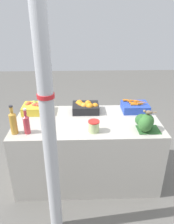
{
  "coord_description": "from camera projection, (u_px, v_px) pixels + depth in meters",
  "views": [
    {
      "loc": [
        -0.07,
        -2.13,
        1.9
      ],
      "look_at": [
        0.0,
        0.0,
        0.87
      ],
      "focal_mm": 35.0,
      "sensor_mm": 36.0,
      "label": 1
    }
  ],
  "objects": [
    {
      "name": "ground_plane",
      "position": [
        87.0,
        175.0,
        2.74
      ],
      "size": [
        10.0,
        10.0,
        0.0
      ],
      "primitive_type": "plane",
      "color": "#605E59"
    },
    {
      "name": "market_table",
      "position": [
        87.0,
        149.0,
        2.57
      ],
      "size": [
        1.59,
        0.79,
        0.77
      ],
      "primitive_type": "cube",
      "color": "#B7B2A8",
      "rests_on": "ground_plane"
    },
    {
      "name": "support_pole",
      "position": [
        47.0,
        106.0,
        1.53
      ],
      "size": [
        0.12,
        0.12,
        2.54
      ],
      "color": "#B7BABF",
      "rests_on": "ground_plane"
    },
    {
      "name": "apple_crate",
      "position": [
        36.0,
        107.0,
        2.57
      ],
      "size": [
        0.31,
        0.25,
        0.13
      ],
      "color": "gold",
      "rests_on": "market_table"
    },
    {
      "name": "orange_crate",
      "position": [
        85.0,
        107.0,
        2.58
      ],
      "size": [
        0.31,
        0.25,
        0.13
      ],
      "color": "black",
      "rests_on": "market_table"
    },
    {
      "name": "carrot_crate",
      "position": [
        135.0,
        107.0,
        2.6
      ],
      "size": [
        0.31,
        0.25,
        0.13
      ],
      "color": "#2847B7",
      "rests_on": "market_table"
    },
    {
      "name": "broccoli_pile",
      "position": [
        145.0,
        123.0,
        2.17
      ],
      "size": [
        0.24,
        0.21,
        0.17
      ],
      "color": "#2D602D",
      "rests_on": "market_table"
    },
    {
      "name": "juice_bottle_amber",
      "position": [
        13.0,
        122.0,
        2.1
      ],
      "size": [
        0.07,
        0.07,
        0.3
      ],
      "color": "gold",
      "rests_on": "market_table"
    },
    {
      "name": "juice_bottle_ruby",
      "position": [
        26.0,
        123.0,
        2.11
      ],
      "size": [
        0.06,
        0.06,
        0.27
      ],
      "color": "#B2333D",
      "rests_on": "market_table"
    },
    {
      "name": "pickle_jar",
      "position": [
        94.0,
        126.0,
        2.16
      ],
      "size": [
        0.11,
        0.11,
        0.12
      ],
      "color": "#B2C684",
      "rests_on": "market_table"
    },
    {
      "name": "sparrow_bird",
      "position": [
        148.0,
        112.0,
        2.12
      ],
      "size": [
        0.14,
        0.05,
        0.05
      ],
      "rotation": [
        0.0,
        0.0,
        2.95
      ],
      "color": "#4C3D2D",
      "rests_on": "broccoli_pile"
    }
  ]
}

